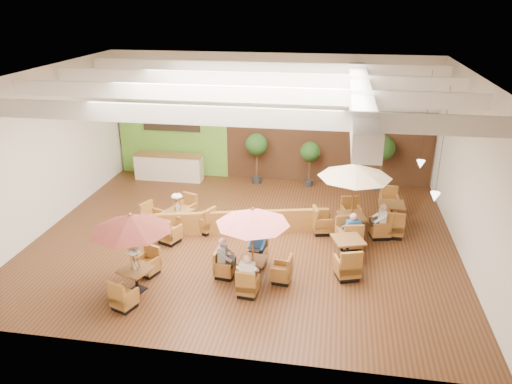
% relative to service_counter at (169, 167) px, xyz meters
% --- Properties ---
extents(room, '(14.04, 14.00, 5.52)m').
position_rel_service_counter_xyz_m(room, '(4.65, -3.88, 3.05)').
color(room, '#381E0F').
rests_on(room, ground).
extents(service_counter, '(3.00, 0.75, 1.18)m').
position_rel_service_counter_xyz_m(service_counter, '(0.00, 0.00, 0.00)').
color(service_counter, beige).
rests_on(service_counter, ground).
extents(booth_divider, '(5.82, 1.62, 0.82)m').
position_rel_service_counter_xyz_m(booth_divider, '(4.29, -4.78, -0.17)').
color(booth_divider, brown).
rests_on(booth_divider, ground).
extents(table_0, '(2.20, 2.47, 2.39)m').
position_rel_service_counter_xyz_m(table_0, '(2.02, -8.81, 1.22)').
color(table_0, brown).
rests_on(table_0, ground).
extents(table_1, '(2.27, 2.27, 2.30)m').
position_rel_service_counter_xyz_m(table_1, '(5.12, -7.70, 1.01)').
color(table_1, brown).
rests_on(table_1, ground).
extents(table_2, '(2.71, 2.71, 2.66)m').
position_rel_service_counter_xyz_m(table_2, '(7.96, -4.35, 1.22)').
color(table_2, brown).
rests_on(table_2, ground).
extents(table_3, '(2.70, 2.70, 1.53)m').
position_rel_service_counter_xyz_m(table_3, '(1.99, -4.93, -0.16)').
color(table_3, brown).
rests_on(table_3, ground).
extents(table_4, '(1.13, 2.81, 0.99)m').
position_rel_service_counter_xyz_m(table_4, '(7.83, -6.18, -0.20)').
color(table_4, brown).
rests_on(table_4, ground).
extents(table_5, '(0.90, 2.67, 1.01)m').
position_rel_service_counter_xyz_m(table_5, '(9.38, -3.19, -0.20)').
color(table_5, brown).
rests_on(table_5, ground).
extents(topiary_0, '(0.96, 0.96, 2.23)m').
position_rel_service_counter_xyz_m(topiary_0, '(3.93, 0.20, 1.08)').
color(topiary_0, black).
rests_on(topiary_0, ground).
extents(topiary_1, '(0.85, 0.85, 1.97)m').
position_rel_service_counter_xyz_m(topiary_1, '(6.22, 0.20, 0.88)').
color(topiary_1, black).
rests_on(topiary_1, ground).
extents(topiary_2, '(1.02, 1.02, 2.37)m').
position_rel_service_counter_xyz_m(topiary_2, '(9.19, 0.20, 1.18)').
color(topiary_2, black).
rests_on(topiary_2, ground).
extents(diner_0, '(0.41, 0.32, 0.84)m').
position_rel_service_counter_xyz_m(diner_0, '(5.12, -8.54, 0.19)').
color(diner_0, white).
rests_on(diner_0, ground).
extents(diner_1, '(0.39, 0.35, 0.74)m').
position_rel_service_counter_xyz_m(diner_1, '(5.12, -6.86, 0.15)').
color(diner_1, '#295FB5').
rests_on(diner_1, ground).
extents(diner_2, '(0.32, 0.40, 0.81)m').
position_rel_service_counter_xyz_m(diner_2, '(4.29, -7.70, 0.18)').
color(diner_2, gray).
rests_on(diner_2, ground).
extents(diner_3, '(0.46, 0.43, 0.83)m').
position_rel_service_counter_xyz_m(diner_3, '(7.96, -5.32, 0.19)').
color(diner_3, '#295FB5').
rests_on(diner_3, ground).
extents(diner_4, '(0.33, 0.40, 0.79)m').
position_rel_service_counter_xyz_m(diner_4, '(8.93, -4.35, 0.17)').
color(diner_4, white).
rests_on(diner_4, ground).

